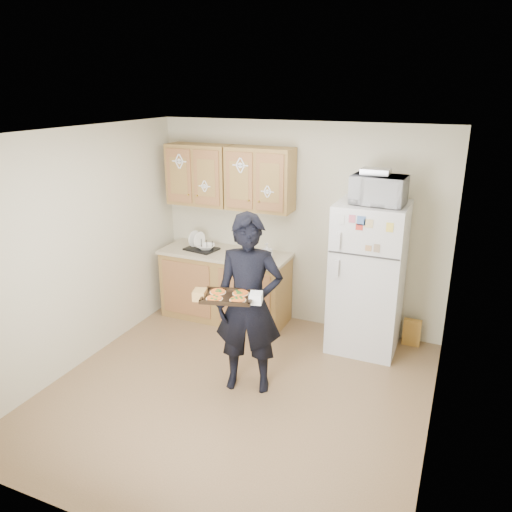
# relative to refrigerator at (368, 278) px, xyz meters

# --- Properties ---
(floor) EXTENTS (3.60, 3.60, 0.00)m
(floor) POSITION_rel_refrigerator_xyz_m (-0.95, -1.43, -0.85)
(floor) COLOR brown
(floor) RESTS_ON ground
(ceiling) EXTENTS (3.60, 3.60, 0.00)m
(ceiling) POSITION_rel_refrigerator_xyz_m (-0.95, -1.43, 1.65)
(ceiling) COLOR silver
(ceiling) RESTS_ON wall_back
(wall_back) EXTENTS (3.60, 0.04, 2.50)m
(wall_back) POSITION_rel_refrigerator_xyz_m (-0.95, 0.37, 0.40)
(wall_back) COLOR beige
(wall_back) RESTS_ON floor
(wall_front) EXTENTS (3.60, 0.04, 2.50)m
(wall_front) POSITION_rel_refrigerator_xyz_m (-0.95, -3.23, 0.40)
(wall_front) COLOR beige
(wall_front) RESTS_ON floor
(wall_left) EXTENTS (0.04, 3.60, 2.50)m
(wall_left) POSITION_rel_refrigerator_xyz_m (-2.75, -1.43, 0.40)
(wall_left) COLOR beige
(wall_left) RESTS_ON floor
(wall_right) EXTENTS (0.04, 3.60, 2.50)m
(wall_right) POSITION_rel_refrigerator_xyz_m (0.85, -1.43, 0.40)
(wall_right) COLOR beige
(wall_right) RESTS_ON floor
(refrigerator) EXTENTS (0.75, 0.70, 1.70)m
(refrigerator) POSITION_rel_refrigerator_xyz_m (0.00, 0.00, 0.00)
(refrigerator) COLOR silver
(refrigerator) RESTS_ON floor
(base_cabinet) EXTENTS (1.60, 0.60, 0.86)m
(base_cabinet) POSITION_rel_refrigerator_xyz_m (-1.80, 0.05, -0.42)
(base_cabinet) COLOR olive
(base_cabinet) RESTS_ON floor
(countertop) EXTENTS (1.64, 0.64, 0.04)m
(countertop) POSITION_rel_refrigerator_xyz_m (-1.80, 0.05, 0.03)
(countertop) COLOR beige
(countertop) RESTS_ON base_cabinet
(upper_cab_left) EXTENTS (0.80, 0.33, 0.75)m
(upper_cab_left) POSITION_rel_refrigerator_xyz_m (-2.20, 0.18, 0.98)
(upper_cab_left) COLOR olive
(upper_cab_left) RESTS_ON wall_back
(upper_cab_right) EXTENTS (0.80, 0.33, 0.75)m
(upper_cab_right) POSITION_rel_refrigerator_xyz_m (-1.38, 0.18, 0.98)
(upper_cab_right) COLOR olive
(upper_cab_right) RESTS_ON wall_back
(cereal_box) EXTENTS (0.20, 0.07, 0.32)m
(cereal_box) POSITION_rel_refrigerator_xyz_m (0.52, 0.24, -0.69)
(cereal_box) COLOR gold
(cereal_box) RESTS_ON floor
(person) EXTENTS (0.74, 0.59, 1.79)m
(person) POSITION_rel_refrigerator_xyz_m (-0.88, -1.27, 0.04)
(person) COLOR black
(person) RESTS_ON floor
(baking_tray) EXTENTS (0.53, 0.44, 0.04)m
(baking_tray) POSITION_rel_refrigerator_xyz_m (-0.96, -1.56, 0.22)
(baking_tray) COLOR black
(baking_tray) RESTS_ON person
(pizza_front_left) EXTENTS (0.15, 0.15, 0.02)m
(pizza_front_left) POSITION_rel_refrigerator_xyz_m (-1.04, -1.66, 0.24)
(pizza_front_left) COLOR orange
(pizza_front_left) RESTS_ON baking_tray
(pizza_front_right) EXTENTS (0.15, 0.15, 0.02)m
(pizza_front_right) POSITION_rel_refrigerator_xyz_m (-0.84, -1.60, 0.24)
(pizza_front_right) COLOR orange
(pizza_front_right) RESTS_ON baking_tray
(pizza_back_left) EXTENTS (0.15, 0.15, 0.02)m
(pizza_back_left) POSITION_rel_refrigerator_xyz_m (-1.09, -1.51, 0.24)
(pizza_back_left) COLOR orange
(pizza_back_left) RESTS_ON baking_tray
(pizza_back_right) EXTENTS (0.15, 0.15, 0.02)m
(pizza_back_right) POSITION_rel_refrigerator_xyz_m (-0.88, -1.46, 0.24)
(pizza_back_right) COLOR orange
(pizza_back_right) RESTS_ON baking_tray
(microwave) EXTENTS (0.57, 0.40, 0.30)m
(microwave) POSITION_rel_refrigerator_xyz_m (0.05, -0.05, 1.00)
(microwave) COLOR silver
(microwave) RESTS_ON refrigerator
(foil_pan) EXTENTS (0.29, 0.21, 0.06)m
(foil_pan) POSITION_rel_refrigerator_xyz_m (0.00, -0.02, 1.19)
(foil_pan) COLOR #B7B7BE
(foil_pan) RESTS_ON microwave
(dish_rack) EXTENTS (0.43, 0.35, 0.16)m
(dish_rack) POSITION_rel_refrigerator_xyz_m (-2.11, 0.02, 0.13)
(dish_rack) COLOR black
(dish_rack) RESTS_ON countertop
(bowl) EXTENTS (0.29, 0.29, 0.06)m
(bowl) POSITION_rel_refrigerator_xyz_m (-2.05, 0.02, 0.10)
(bowl) COLOR white
(bowl) RESTS_ON dish_rack
(soap_bottle) EXTENTS (0.12, 0.12, 0.21)m
(soap_bottle) POSITION_rel_refrigerator_xyz_m (-1.20, -0.04, 0.16)
(soap_bottle) COLOR silver
(soap_bottle) RESTS_ON countertop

